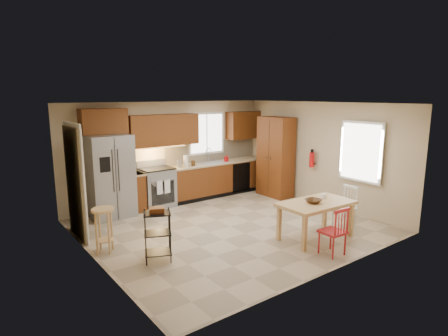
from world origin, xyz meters
name	(u,v)px	position (x,y,z in m)	size (l,w,h in m)	color
floor	(230,227)	(0.00, 0.00, 0.00)	(5.50, 5.50, 0.00)	tan
ceiling	(231,103)	(0.00, 0.00, 2.50)	(5.50, 5.00, 0.02)	silver
wall_back	(170,152)	(0.00, 2.50, 1.25)	(5.50, 0.02, 2.50)	#CCB793
wall_front	(334,193)	(0.00, -2.50, 1.25)	(5.50, 0.02, 2.50)	#CCB793
wall_left	(91,187)	(-2.75, 0.00, 1.25)	(0.02, 5.00, 2.50)	#CCB793
wall_right	(320,154)	(2.75, 0.00, 1.25)	(0.02, 5.00, 2.50)	#CCB793
refrigerator	(110,176)	(-1.70, 2.12, 0.91)	(0.92, 0.75, 1.82)	gray
range_stove	(157,188)	(-0.55, 2.19, 0.46)	(0.76, 0.63, 0.92)	gray
base_cabinet_narrow	(135,192)	(-1.10, 2.20, 0.45)	(0.30, 0.60, 0.90)	#642D12
base_cabinet_run	(218,178)	(1.29, 2.20, 0.45)	(2.92, 0.60, 0.90)	#642D12
dishwasher	(241,177)	(1.85, 1.91, 0.45)	(0.60, 0.02, 0.78)	black
backsplash	(212,150)	(1.29, 2.48, 1.18)	(2.92, 0.03, 0.55)	beige
upper_over_fridge	(103,121)	(-1.70, 2.33, 2.10)	(1.00, 0.35, 0.55)	#613510
upper_left_block	(164,130)	(-0.25, 2.33, 1.83)	(1.80, 0.35, 0.75)	#613510
upper_right_block	(243,125)	(2.25, 2.33, 1.83)	(1.00, 0.35, 0.75)	#613510
window_back	(206,133)	(1.10, 2.48, 1.65)	(1.12, 0.04, 1.12)	white
sink	(213,164)	(1.10, 2.20, 0.86)	(0.62, 0.46, 0.16)	gray
undercab_glow	(153,147)	(-0.55, 2.30, 1.43)	(1.60, 0.30, 0.01)	#FFBF66
soap_bottle	(226,158)	(1.48, 2.10, 1.00)	(0.09, 0.09, 0.19)	#B60C0D
paper_towel	(186,161)	(0.25, 2.15, 1.04)	(0.12, 0.12, 0.28)	white
canister_steel	(179,164)	(0.05, 2.15, 0.99)	(0.11, 0.11, 0.18)	gray
canister_wood	(193,163)	(0.45, 2.12, 0.97)	(0.10, 0.10, 0.14)	#4A2C13
pantry	(275,157)	(2.43, 1.20, 1.05)	(0.50, 0.95, 2.10)	#642D12
fire_extinguisher	(312,160)	(2.63, 0.15, 1.10)	(0.12, 0.12, 0.36)	#B60C0D
window_right	(361,152)	(2.68, -1.15, 1.45)	(0.04, 1.02, 1.32)	white
doorway	(74,183)	(-2.67, 1.30, 1.05)	(0.04, 0.95, 2.10)	#8C7A59
dining_table	(316,221)	(0.90, -1.45, 0.35)	(1.42, 0.80, 0.69)	#DAB16D
chair_red	(333,231)	(0.55, -2.10, 0.42)	(0.39, 0.39, 0.83)	#B01B1E
chair_white	(344,207)	(1.85, -1.40, 0.42)	(0.39, 0.39, 0.83)	white
table_bowl	(313,203)	(0.82, -1.45, 0.70)	(0.29, 0.29, 0.07)	#4A2C13
table_jar	(323,197)	(1.22, -1.36, 0.73)	(0.09, 0.09, 0.11)	white
bar_stool	(104,230)	(-2.50, 0.30, 0.39)	(0.38, 0.38, 0.78)	#DAB16D
utility_cart	(158,236)	(-1.92, -0.56, 0.43)	(0.43, 0.33, 0.85)	black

